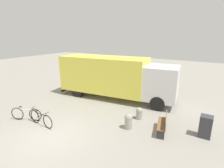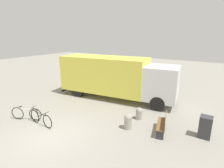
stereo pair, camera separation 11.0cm
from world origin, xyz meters
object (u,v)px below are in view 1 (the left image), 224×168
(bollard_far_bench, at_px, (139,113))
(utility_box, at_px, (205,127))
(park_bench, at_px, (163,123))
(bicycle_near, at_px, (26,114))
(bicycle_middle, at_px, (41,119))
(delivery_truck, at_px, (115,76))
(bollard_near_bench, at_px, (128,121))

(bollard_far_bench, bearing_deg, utility_box, -0.75)
(park_bench, bearing_deg, bicycle_near, 98.95)
(bicycle_middle, distance_m, utility_box, 8.30)
(park_bench, height_order, bicycle_middle, park_bench)
(park_bench, height_order, bicycle_near, park_bench)
(park_bench, height_order, bollard_far_bench, park_bench)
(delivery_truck, distance_m, bicycle_middle, 6.02)
(bollard_near_bench, bearing_deg, delivery_truck, 129.97)
(delivery_truck, relative_size, bicycle_near, 5.32)
(bicycle_near, bearing_deg, bicycle_middle, -20.93)
(bollard_far_bench, height_order, utility_box, utility_box)
(bollard_far_bench, bearing_deg, bollard_near_bench, -91.97)
(park_bench, distance_m, bollard_near_bench, 1.74)
(park_bench, xyz_separation_m, bollard_far_bench, (-1.58, 0.68, -0.11))
(utility_box, bearing_deg, bicycle_middle, -155.55)
(bicycle_middle, xyz_separation_m, bollard_far_bench, (4.16, 3.48, -0.02))
(bicycle_middle, xyz_separation_m, bollard_near_bench, (4.12, 2.18, 0.05))
(park_bench, bearing_deg, bollard_near_bench, 97.26)
(bicycle_near, relative_size, bicycle_middle, 0.92)
(bicycle_near, height_order, bollard_far_bench, bicycle_near)
(bollard_far_bench, xyz_separation_m, utility_box, (3.39, -0.04, 0.16))
(bollard_near_bench, height_order, utility_box, utility_box)
(park_bench, xyz_separation_m, bicycle_near, (-6.96, -2.87, -0.09))
(park_bench, xyz_separation_m, bollard_near_bench, (-1.63, -0.62, -0.04))
(delivery_truck, relative_size, park_bench, 5.90)
(bollard_far_bench, bearing_deg, delivery_truck, 143.16)
(delivery_truck, distance_m, bollard_far_bench, 4.04)
(park_bench, distance_m, bicycle_near, 7.53)
(bollard_near_bench, bearing_deg, bicycle_near, -157.10)
(bicycle_near, bearing_deg, park_bench, -1.91)
(bollard_far_bench, bearing_deg, park_bench, -23.29)
(delivery_truck, xyz_separation_m, bicycle_near, (-2.34, -5.83, -1.33))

